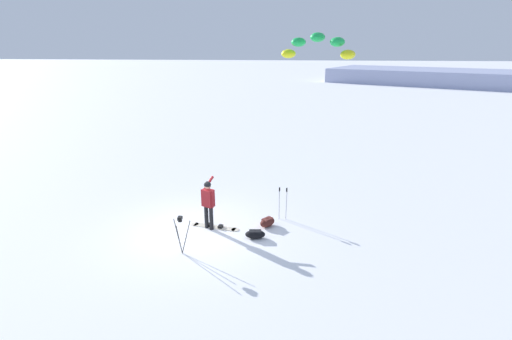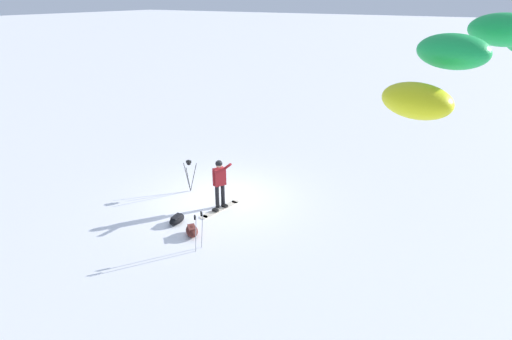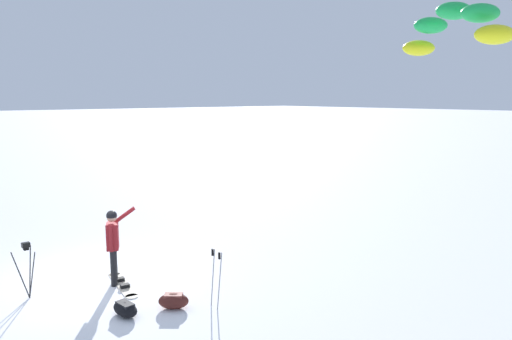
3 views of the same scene
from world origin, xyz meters
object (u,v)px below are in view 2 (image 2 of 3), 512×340
object	(u,v)px
traction_kite	(497,60)
gear_bag_small	(177,219)
ski_poles	(199,226)
camera_tripod	(189,169)
snowboard	(220,209)
gear_bag_large	(192,231)
snowboarder	(220,179)

from	to	relation	value
traction_kite	gear_bag_small	world-z (taller)	traction_kite
ski_poles	gear_bag_small	bearing A→B (deg)	62.18
camera_tripod	gear_bag_small	xyz separation A→B (m)	(-2.14, -1.20, -0.75)
traction_kite	ski_poles	distance (m)	8.54
snowboard	gear_bag_large	distance (m)	1.87
gear_bag_large	traction_kite	bearing A→B (deg)	-103.95
traction_kite	gear_bag_small	xyz separation A→B (m)	(2.15, 8.20, -5.92)
snowboarder	gear_bag_large	size ratio (longest dim) A/B	2.53
gear_bag_small	traction_kite	bearing A→B (deg)	-104.70
traction_kite	gear_bag_large	distance (m)	9.56
snowboard	ski_poles	xyz separation A→B (m)	(-2.36, -0.97, 0.77)
camera_tripod	gear_bag_small	world-z (taller)	camera_tripod
snowboard	gear_bag_large	bearing A→B (deg)	-171.95
snowboard	gear_bag_small	size ratio (longest dim) A/B	2.55
gear_bag_large	gear_bag_small	xyz separation A→B (m)	(0.34, 0.90, -0.02)
snowboard	ski_poles	size ratio (longest dim) A/B	1.47
camera_tripod	gear_bag_small	distance (m)	2.57
camera_tripod	traction_kite	bearing A→B (deg)	-114.53
camera_tripod	ski_poles	distance (m)	4.11
snowboarder	gear_bag_small	world-z (taller)	snowboarder
snowboarder	ski_poles	xyz separation A→B (m)	(-2.52, -1.07, -0.28)
traction_kite	snowboarder	bearing A→B (deg)	63.51
traction_kite	camera_tripod	bearing A→B (deg)	65.47
snowboard	traction_kite	world-z (taller)	traction_kite
snowboarder	camera_tripod	distance (m)	1.81
gear_bag_small	snowboard	bearing A→B (deg)	-23.01
traction_kite	ski_poles	size ratio (longest dim) A/B	3.14
gear_bag_large	camera_tripod	size ratio (longest dim) A/B	0.57
ski_poles	snowboarder	bearing A→B (deg)	23.08
snowboard	traction_kite	xyz separation A→B (m)	(-3.66, -7.57, 6.04)
snowboarder	ski_poles	bearing A→B (deg)	-156.92
snowboard	ski_poles	distance (m)	2.66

